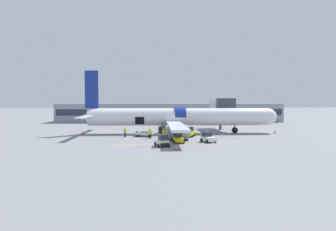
% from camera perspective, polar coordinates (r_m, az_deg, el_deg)
% --- Properties ---
extents(ground_plane, '(500.00, 500.00, 0.00)m').
position_cam_1_polar(ground_plane, '(46.63, 3.10, -4.85)').
color(ground_plane, gray).
extents(apron_marking_line, '(23.24, 3.38, 0.01)m').
position_cam_1_polar(apron_marking_line, '(40.85, 4.55, -5.96)').
color(apron_marking_line, yellow).
rests_on(apron_marking_line, ground_plane).
extents(terminal_strip, '(70.76, 12.69, 5.81)m').
position_cam_1_polar(terminal_strip, '(86.49, 0.43, 0.67)').
color(terminal_strip, gray).
rests_on(terminal_strip, ground_plane).
extents(jet_bridge_stub, '(3.89, 10.49, 7.12)m').
position_cam_1_polar(jet_bridge_stub, '(60.02, 11.56, 1.89)').
color(jet_bridge_stub, '#4C4C51').
rests_on(jet_bridge_stub, ground_plane).
extents(airplane, '(39.74, 35.87, 12.49)m').
position_cam_1_polar(airplane, '(52.43, 1.98, -0.48)').
color(airplane, silver).
rests_on(airplane, ground_plane).
extents(baggage_tug_lead, '(2.67, 3.44, 1.73)m').
position_cam_1_polar(baggage_tug_lead, '(48.26, 4.63, -3.71)').
color(baggage_tug_lead, yellow).
rests_on(baggage_tug_lead, ground_plane).
extents(baggage_tug_mid, '(2.31, 2.89, 1.76)m').
position_cam_1_polar(baggage_tug_mid, '(37.44, -1.26, -5.63)').
color(baggage_tug_mid, silver).
rests_on(baggage_tug_mid, ground_plane).
extents(baggage_tug_rear, '(1.92, 2.52, 1.56)m').
position_cam_1_polar(baggage_tug_rear, '(40.72, 2.26, -5.06)').
color(baggage_tug_rear, yellow).
rests_on(baggage_tug_rear, ground_plane).
extents(baggage_tug_spare, '(2.50, 2.81, 1.57)m').
position_cam_1_polar(baggage_tug_spare, '(41.91, 8.68, -4.85)').
color(baggage_tug_spare, white).
rests_on(baggage_tug_spare, ground_plane).
extents(baggage_cart_loading, '(4.35, 2.64, 0.96)m').
position_cam_1_polar(baggage_cart_loading, '(48.31, -5.18, -4.05)').
color(baggage_cart_loading, silver).
rests_on(baggage_cart_loading, ground_plane).
extents(ground_crew_loader_a, '(0.59, 0.51, 1.73)m').
position_cam_1_polar(ground_crew_loader_a, '(45.33, -3.94, -3.92)').
color(ground_crew_loader_a, black).
rests_on(ground_crew_loader_a, ground_plane).
extents(ground_crew_loader_b, '(0.57, 0.44, 1.63)m').
position_cam_1_polar(ground_crew_loader_b, '(46.53, -0.98, -3.80)').
color(ground_crew_loader_b, '#1E2338').
rests_on(ground_crew_loader_b, ground_plane).
extents(ground_crew_driver, '(0.59, 0.49, 1.69)m').
position_cam_1_polar(ground_crew_driver, '(47.98, -9.35, -3.60)').
color(ground_crew_driver, black).
rests_on(ground_crew_driver, ground_plane).
extents(ground_crew_supervisor, '(0.53, 0.56, 1.70)m').
position_cam_1_polar(ground_crew_supervisor, '(47.61, -0.74, -3.61)').
color(ground_crew_supervisor, '#1E2338').
rests_on(ground_crew_supervisor, ground_plane).
extents(safety_cone_nose, '(0.57, 0.57, 0.63)m').
position_cam_1_polar(safety_cone_nose, '(57.59, 22.21, -3.29)').
color(safety_cone_nose, black).
rests_on(safety_cone_nose, ground_plane).
extents(safety_cone_engine_left, '(0.62, 0.62, 0.69)m').
position_cam_1_polar(safety_cone_engine_left, '(34.99, 1.84, -6.93)').
color(safety_cone_engine_left, black).
rests_on(safety_cone_engine_left, ground_plane).
extents(safety_cone_wingtip, '(0.62, 0.62, 0.56)m').
position_cam_1_polar(safety_cone_wingtip, '(44.78, 3.26, -4.84)').
color(safety_cone_wingtip, black).
rests_on(safety_cone_wingtip, ground_plane).
extents(safety_cone_tail, '(0.63, 0.63, 0.72)m').
position_cam_1_polar(safety_cone_tail, '(53.57, -18.16, -3.62)').
color(safety_cone_tail, black).
rests_on(safety_cone_tail, ground_plane).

